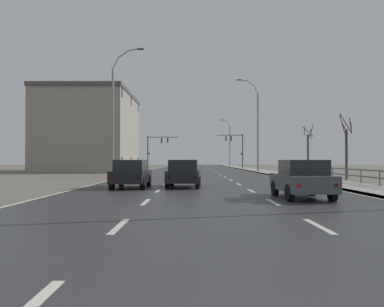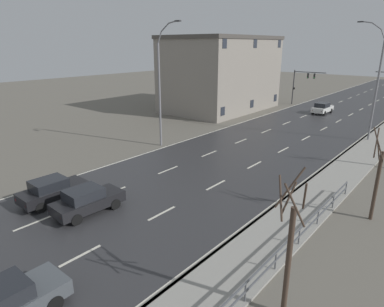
# 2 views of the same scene
# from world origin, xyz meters

# --- Properties ---
(ground_plane) EXTENTS (160.00, 160.00, 0.12)m
(ground_plane) POSITION_xyz_m (0.00, 48.00, -0.06)
(ground_plane) COLOR #666056
(road_asphalt_strip) EXTENTS (14.00, 120.00, 0.03)m
(road_asphalt_strip) POSITION_xyz_m (0.00, 60.00, 0.01)
(road_asphalt_strip) COLOR #303033
(road_asphalt_strip) RESTS_ON ground
(street_lamp_midground) EXTENTS (2.74, 0.24, 11.67)m
(street_lamp_midground) POSITION_xyz_m (7.43, 48.44, 5.69)
(street_lamp_midground) COLOR slate
(street_lamp_midground) RESTS_ON ground
(street_lamp_left_bank) EXTENTS (2.81, 0.24, 11.44)m
(street_lamp_left_bank) POSITION_xyz_m (-7.42, 33.50, 5.57)
(street_lamp_left_bank) COLOR slate
(street_lamp_left_bank) RESTS_ON ground
(traffic_signal_left) EXTENTS (5.14, 0.36, 5.55)m
(traffic_signal_left) POSITION_xyz_m (-6.59, 64.56, 3.85)
(traffic_signal_left) COLOR #38383A
(traffic_signal_left) RESTS_ON ground
(car_distant) EXTENTS (1.91, 4.14, 1.57)m
(car_distant) POSITION_xyz_m (-1.15, 59.67, 0.80)
(car_distant) COLOR silver
(car_distant) RESTS_ON ground
(car_near_right) EXTENTS (1.97, 4.17, 1.57)m
(car_near_right) POSITION_xyz_m (-1.09, 20.91, 0.80)
(car_near_right) COLOR black
(car_near_right) RESTS_ON ground
(car_far_right) EXTENTS (1.87, 4.12, 1.57)m
(car_far_right) POSITION_xyz_m (3.83, 14.34, 0.80)
(car_far_right) COLOR #474C51
(car_far_right) RESTS_ON ground
(car_near_left) EXTENTS (1.90, 4.13, 1.57)m
(car_near_left) POSITION_xyz_m (-4.00, 20.33, 0.80)
(car_near_left) COLOR black
(car_near_left) RESTS_ON ground
(brick_building) EXTENTS (11.18, 17.25, 10.66)m
(brick_building) POSITION_xyz_m (-14.42, 53.15, 5.34)
(brick_building) COLOR gray
(brick_building) RESTS_ON ground
(bare_tree_near) EXTENTS (1.20, 1.42, 5.60)m
(bare_tree_near) POSITION_xyz_m (11.18, 21.02, 2.61)
(bare_tree_near) COLOR #423328
(bare_tree_near) RESTS_ON ground
(bare_tree_mid) EXTENTS (1.14, 0.96, 5.34)m
(bare_tree_mid) POSITION_xyz_m (11.89, 30.75, 2.43)
(bare_tree_mid) COLOR #423328
(bare_tree_mid) RESTS_ON ground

